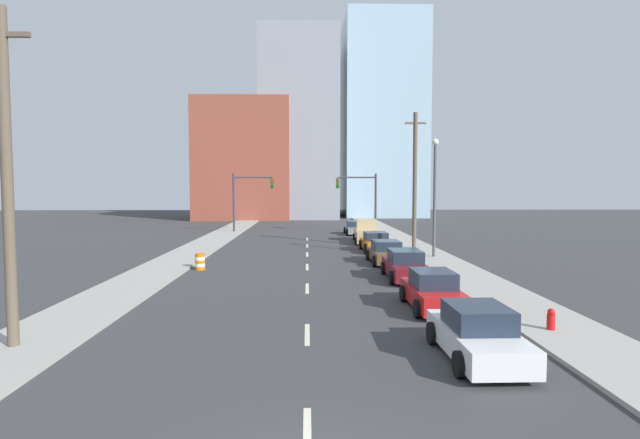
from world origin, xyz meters
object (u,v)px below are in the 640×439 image
traffic_barrel (200,262)px  pickup_truck_tan (367,233)px  utility_pole_right_mid (415,180)px  traffic_signal_right (364,194)px  utility_pole_left_near (7,177)px  fire_hydrant (551,321)px  sedan_brown (386,253)px  sedan_red (433,291)px  traffic_signal_left (245,194)px  sedan_maroon (405,266)px  sedan_gray (355,228)px  street_lamp (435,189)px  sedan_orange (376,242)px  sedan_white (478,335)px

traffic_barrel → pickup_truck_tan: bearing=51.9°
utility_pole_right_mid → traffic_barrel: 17.65m
traffic_signal_right → utility_pole_left_near: 41.14m
fire_hydrant → sedan_brown: bearing=100.9°
traffic_signal_right → sedan_red: 33.96m
traffic_barrel → pickup_truck_tan: pickup_truck_tan is taller
traffic_signal_right → fire_hydrant: (1.85, -37.19, -3.64)m
traffic_signal_left → utility_pole_left_near: bearing=-93.1°
utility_pole_right_mid → sedan_red: 19.46m
traffic_signal_right → pickup_truck_tan: (-0.87, -9.49, -3.26)m
traffic_barrel → utility_pole_left_near: bearing=-99.5°
sedan_maroon → sedan_brown: sedan_maroon is taller
pickup_truck_tan → sedan_gray: size_ratio=1.47×
sedan_brown → sedan_gray: sedan_brown is taller
traffic_signal_left → traffic_barrel: bearing=-89.2°
street_lamp → sedan_maroon: (-3.41, -7.47, -3.97)m
utility_pole_left_near → utility_pole_right_mid: size_ratio=0.95×
utility_pole_left_near → sedan_brown: (13.59, 16.59, -4.40)m
pickup_truck_tan → sedan_gray: (-0.37, 7.19, -0.17)m
sedan_red → utility_pole_right_mid: bearing=79.7°
traffic_signal_left → fire_hydrant: traffic_signal_left is taller
traffic_signal_right → fire_hydrant: 37.42m
traffic_signal_right → sedan_orange: bearing=-93.4°
utility_pole_right_mid → sedan_brown: size_ratio=2.29×
sedan_orange → sedan_gray: size_ratio=1.04×
sedan_red → sedan_brown: size_ratio=0.94×
fire_hydrant → pickup_truck_tan: 27.84m
utility_pole_right_mid → sedan_red: (-3.27, -18.61, -4.65)m
traffic_signal_left → sedan_red: (11.47, -33.77, -3.37)m
sedan_brown → sedan_maroon: bearing=-89.8°
traffic_signal_left → sedan_brown: bearing=-62.1°
sedan_red → sedan_white: bearing=-92.3°
sedan_white → sedan_brown: (0.26, 17.68, -0.03)m
fire_hydrant → pickup_truck_tan: bearing=95.6°
traffic_barrel → traffic_signal_left: bearing=90.8°
fire_hydrant → sedan_maroon: size_ratio=0.18×
utility_pole_right_mid → sedan_brown: utility_pole_right_mid is taller
traffic_barrel → sedan_brown: bearing=11.5°
traffic_signal_left → traffic_barrel: traffic_signal_left is taller
sedan_white → sedan_brown: bearing=88.7°
traffic_barrel → sedan_red: (11.15, -9.67, 0.22)m
utility_pole_right_mid → street_lamp: bearing=-86.0°
sedan_maroon → pickup_truck_tan: bearing=90.2°
street_lamp → fire_hydrant: (-0.58, -17.33, -4.25)m
utility_pole_left_near → sedan_red: 14.96m
sedan_brown → pickup_truck_tan: 12.33m
traffic_barrel → pickup_truck_tan: (11.44, 14.61, 0.32)m
sedan_maroon → pickup_truck_tan: 17.84m
sedan_white → sedan_gray: bearing=89.4°
sedan_orange → traffic_signal_right: bearing=85.3°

